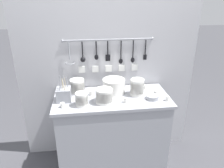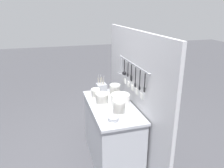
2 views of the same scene
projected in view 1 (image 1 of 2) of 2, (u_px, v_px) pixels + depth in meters
ground_plane at (112, 162)px, 2.57m from camera, size 20.00×20.00×0.00m
counter at (112, 132)px, 2.40m from camera, size 1.17×0.55×0.86m
back_wall at (108, 81)px, 2.49m from camera, size 1.97×0.11×1.80m
bowl_stack_back_corner at (137, 87)px, 2.24m from camera, size 0.14×0.14×0.17m
bowl_stack_nested_right at (77, 86)px, 2.30m from camera, size 0.15×0.15×0.15m
bowl_stack_wide_centre at (104, 96)px, 2.09m from camera, size 0.16×0.16×0.14m
bowl_stack_short_front at (82, 99)px, 2.04m from camera, size 0.12×0.12×0.13m
plate_stack at (114, 86)px, 2.30m from camera, size 0.24×0.24×0.15m
steel_mixing_bowl at (152, 97)px, 2.18m from camera, size 0.12×0.12×0.04m
cutlery_caddy at (64, 94)px, 2.13m from camera, size 0.14×0.14×0.27m
cup_by_caddy at (81, 95)px, 2.22m from camera, size 0.04×0.04×0.05m
cup_beside_plates at (62, 105)px, 2.02m from camera, size 0.04×0.04×0.05m
cup_back_left at (99, 89)px, 2.34m from camera, size 0.04×0.04×0.05m
cup_back_right at (125, 100)px, 2.11m from camera, size 0.04×0.04×0.05m
cup_front_right at (64, 90)px, 2.31m from camera, size 0.04×0.04×0.05m
cup_centre at (91, 93)px, 2.26m from camera, size 0.04×0.04×0.05m
cup_edge_near at (167, 98)px, 2.14m from camera, size 0.04×0.04×0.05m
cup_front_left at (155, 93)px, 2.26m from camera, size 0.04×0.04×0.05m
cup_mid_row at (144, 87)px, 2.39m from camera, size 0.04×0.04×0.05m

